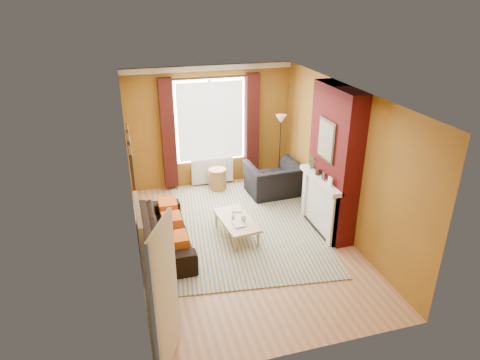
# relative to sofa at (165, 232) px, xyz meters

# --- Properties ---
(ground) EXTENTS (5.50, 5.50, 0.00)m
(ground) POSITION_rel_sofa_xyz_m (1.42, -0.22, -0.31)
(ground) COLOR #976845
(ground) RESTS_ON ground
(room_walls) EXTENTS (3.82, 5.54, 2.83)m
(room_walls) POSITION_rel_sofa_xyz_m (2.05, 0.05, 1.07)
(room_walls) COLOR brown
(room_walls) RESTS_ON ground
(striped_rug) EXTENTS (3.32, 4.28, 0.02)m
(striped_rug) POSITION_rel_sofa_xyz_m (1.61, 0.33, -0.30)
(striped_rug) COLOR #32638B
(striped_rug) RESTS_ON ground
(sofa) EXTENTS (0.84, 2.13, 0.62)m
(sofa) POSITION_rel_sofa_xyz_m (0.00, 0.00, 0.00)
(sofa) COLOR black
(sofa) RESTS_ON ground
(armchair) EXTENTS (1.19, 1.05, 0.74)m
(armchair) POSITION_rel_sofa_xyz_m (2.62, 1.50, 0.06)
(armchair) COLOR black
(armchair) RESTS_ON ground
(coffee_table) EXTENTS (0.68, 1.18, 0.37)m
(coffee_table) POSITION_rel_sofa_xyz_m (1.34, -0.02, 0.02)
(coffee_table) COLOR tan
(coffee_table) RESTS_ON ground
(wicker_stool) EXTENTS (0.44, 0.44, 0.51)m
(wicker_stool) POSITION_rel_sofa_xyz_m (1.47, 2.12, -0.05)
(wicker_stool) COLOR olive
(wicker_stool) RESTS_ON ground
(floor_lamp) EXTENTS (0.28, 0.28, 1.70)m
(floor_lamp) POSITION_rel_sofa_xyz_m (2.96, 2.03, 1.03)
(floor_lamp) COLOR black
(floor_lamp) RESTS_ON ground
(book_a) EXTENTS (0.22, 0.28, 0.03)m
(book_a) POSITION_rel_sofa_xyz_m (1.22, -0.22, 0.08)
(book_a) COLOR #999999
(book_a) RESTS_ON coffee_table
(book_b) EXTENTS (0.27, 0.31, 0.02)m
(book_b) POSITION_rel_sofa_xyz_m (1.36, 0.39, 0.07)
(book_b) COLOR #999999
(book_b) RESTS_ON coffee_table
(mug) EXTENTS (0.13, 0.13, 0.10)m
(mug) POSITION_rel_sofa_xyz_m (1.44, -0.13, 0.11)
(mug) COLOR #999999
(mug) RESTS_ON coffee_table
(tv_remote) EXTENTS (0.09, 0.16, 0.02)m
(tv_remote) POSITION_rel_sofa_xyz_m (1.29, 0.07, 0.07)
(tv_remote) COLOR #29292C
(tv_remote) RESTS_ON coffee_table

